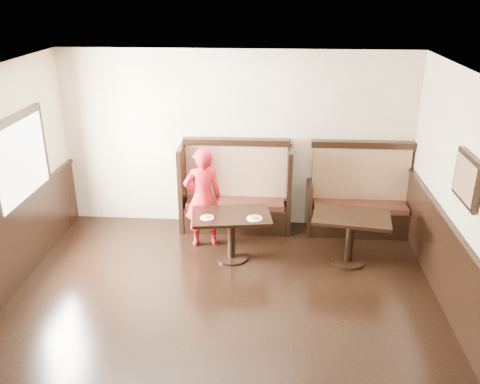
# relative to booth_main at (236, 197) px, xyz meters

# --- Properties ---
(ground) EXTENTS (7.00, 7.00, 0.00)m
(ground) POSITION_rel_booth_main_xyz_m (0.00, -3.30, -0.53)
(ground) COLOR black
(ground) RESTS_ON ground
(room_shell) EXTENTS (7.00, 7.00, 7.00)m
(room_shell) POSITION_rel_booth_main_xyz_m (-0.30, -3.01, 0.14)
(room_shell) COLOR beige
(room_shell) RESTS_ON ground
(booth_main) EXTENTS (1.75, 0.72, 1.45)m
(booth_main) POSITION_rel_booth_main_xyz_m (0.00, 0.00, 0.00)
(booth_main) COLOR black
(booth_main) RESTS_ON ground
(booth_neighbor) EXTENTS (1.65, 0.72, 1.45)m
(booth_neighbor) POSITION_rel_booth_main_xyz_m (1.95, -0.00, -0.05)
(booth_neighbor) COLOR black
(booth_neighbor) RESTS_ON ground
(table_main) EXTENTS (1.18, 0.83, 0.70)m
(table_main) POSITION_rel_booth_main_xyz_m (0.02, -1.04, 0.01)
(table_main) COLOR black
(table_main) RESTS_ON ground
(table_neighbor) EXTENTS (1.14, 0.83, 0.73)m
(table_neighbor) POSITION_rel_booth_main_xyz_m (1.68, -1.02, 0.02)
(table_neighbor) COLOR black
(table_neighbor) RESTS_ON ground
(child) EXTENTS (0.64, 0.50, 1.53)m
(child) POSITION_rel_booth_main_xyz_m (-0.44, -0.64, 0.24)
(child) COLOR red
(child) RESTS_ON ground
(pizza_plate_left) EXTENTS (0.19, 0.19, 0.03)m
(pizza_plate_left) POSITION_rel_booth_main_xyz_m (-0.31, -1.17, 0.18)
(pizza_plate_left) COLOR white
(pizza_plate_left) RESTS_ON table_main
(pizza_plate_right) EXTENTS (0.22, 0.22, 0.04)m
(pizza_plate_right) POSITION_rel_booth_main_xyz_m (0.35, -1.15, 0.18)
(pizza_plate_right) COLOR white
(pizza_plate_right) RESTS_ON table_main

